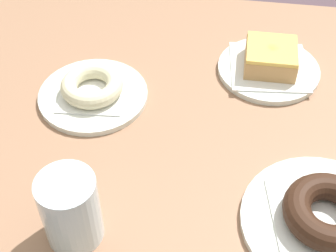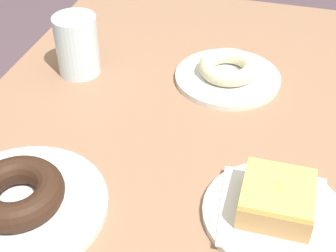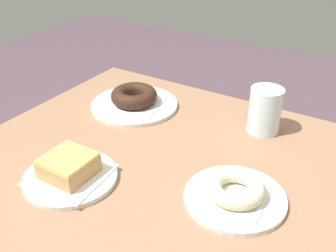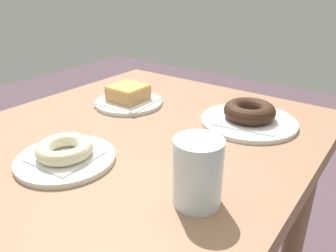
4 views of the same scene
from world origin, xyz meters
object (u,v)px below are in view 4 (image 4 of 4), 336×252
(donut_chocolate_ring, at_px, (249,111))
(water_glass, at_px, (198,172))
(plate_glazed_square, at_px, (129,103))
(plate_chocolate_ring, at_px, (248,121))
(donut_glazed_square, at_px, (128,93))
(plate_sugar_ring, at_px, (66,159))
(donut_sugar_ring, at_px, (64,149))

(donut_chocolate_ring, bearing_deg, water_glass, -169.65)
(plate_glazed_square, xyz_separation_m, plate_chocolate_ring, (0.08, -0.34, -0.00))
(plate_chocolate_ring, height_order, donut_chocolate_ring, donut_chocolate_ring)
(donut_glazed_square, height_order, donut_chocolate_ring, donut_glazed_square)
(plate_sugar_ring, bearing_deg, donut_sugar_ring, 0.00)
(donut_sugar_ring, relative_size, plate_chocolate_ring, 0.46)
(plate_glazed_square, bearing_deg, water_glass, -123.85)
(water_glass, bearing_deg, plate_glazed_square, 56.15)
(plate_sugar_ring, relative_size, water_glass, 1.73)
(donut_sugar_ring, height_order, water_glass, water_glass)
(donut_sugar_ring, xyz_separation_m, plate_glazed_square, (0.31, 0.12, -0.02))
(plate_glazed_square, bearing_deg, donut_glazed_square, 0.00)
(plate_glazed_square, height_order, water_glass, water_glass)
(plate_sugar_ring, xyz_separation_m, plate_chocolate_ring, (0.39, -0.22, -0.00))
(plate_chocolate_ring, bearing_deg, donut_glazed_square, 103.51)
(donut_sugar_ring, bearing_deg, donut_glazed_square, 20.89)
(water_glass, bearing_deg, plate_chocolate_ring, 10.35)
(donut_glazed_square, bearing_deg, plate_sugar_ring, -159.11)
(plate_glazed_square, relative_size, donut_glazed_square, 2.05)
(donut_chocolate_ring, bearing_deg, plate_chocolate_ring, 0.00)
(donut_glazed_square, bearing_deg, plate_chocolate_ring, -76.49)
(plate_sugar_ring, bearing_deg, donut_chocolate_ring, -28.68)
(donut_sugar_ring, height_order, donut_chocolate_ring, donut_chocolate_ring)
(plate_sugar_ring, height_order, plate_glazed_square, same)
(plate_sugar_ring, distance_m, donut_chocolate_ring, 0.45)
(donut_sugar_ring, height_order, plate_chocolate_ring, donut_sugar_ring)
(plate_glazed_square, relative_size, water_glass, 1.70)
(plate_sugar_ring, relative_size, donut_sugar_ring, 1.77)
(plate_sugar_ring, distance_m, plate_chocolate_ring, 0.45)
(donut_sugar_ring, distance_m, donut_chocolate_ring, 0.45)
(donut_glazed_square, distance_m, donut_chocolate_ring, 0.35)
(plate_sugar_ring, relative_size, plate_glazed_square, 1.02)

